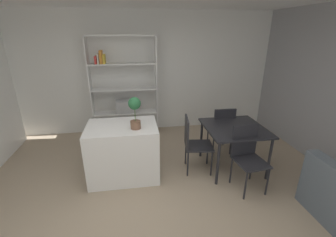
{
  "coord_description": "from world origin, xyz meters",
  "views": [
    {
      "loc": [
        -0.09,
        -2.51,
        2.25
      ],
      "look_at": [
        0.36,
        0.31,
        1.16
      ],
      "focal_mm": 24.29,
      "sensor_mm": 36.0,
      "label": 1
    }
  ],
  "objects_px": {
    "kitchen_island": "(123,151)",
    "dining_chair_near": "(247,152)",
    "dining_chair_far": "(222,127)",
    "dining_chair_island_side": "(193,140)",
    "open_bookshelf": "(123,92)",
    "dining_table": "(234,131)",
    "potted_plant_on_island": "(135,110)"
  },
  "relations": [
    {
      "from": "kitchen_island",
      "to": "dining_chair_near",
      "type": "relative_size",
      "value": 1.12
    },
    {
      "from": "dining_chair_far",
      "to": "dining_chair_island_side",
      "type": "bearing_deg",
      "value": 37.18
    },
    {
      "from": "kitchen_island",
      "to": "dining_chair_island_side",
      "type": "bearing_deg",
      "value": -1.56
    },
    {
      "from": "kitchen_island",
      "to": "dining_chair_far",
      "type": "xyz_separation_m",
      "value": [
        1.85,
        0.47,
        0.11
      ]
    },
    {
      "from": "open_bookshelf",
      "to": "dining_table",
      "type": "xyz_separation_m",
      "value": [
        1.85,
        -1.62,
        -0.35
      ]
    },
    {
      "from": "open_bookshelf",
      "to": "dining_chair_near",
      "type": "height_order",
      "value": "open_bookshelf"
    },
    {
      "from": "potted_plant_on_island",
      "to": "kitchen_island",
      "type": "bearing_deg",
      "value": 147.74
    },
    {
      "from": "kitchen_island",
      "to": "dining_chair_island_side",
      "type": "height_order",
      "value": "dining_chair_island_side"
    },
    {
      "from": "open_bookshelf",
      "to": "dining_chair_island_side",
      "type": "xyz_separation_m",
      "value": [
        1.14,
        -1.61,
        -0.47
      ]
    },
    {
      "from": "open_bookshelf",
      "to": "dining_chair_island_side",
      "type": "height_order",
      "value": "open_bookshelf"
    },
    {
      "from": "dining_table",
      "to": "dining_chair_island_side",
      "type": "height_order",
      "value": "dining_chair_island_side"
    },
    {
      "from": "open_bookshelf",
      "to": "dining_chair_far",
      "type": "distance_m",
      "value": 2.21
    },
    {
      "from": "dining_chair_far",
      "to": "open_bookshelf",
      "type": "bearing_deg",
      "value": -29.07
    },
    {
      "from": "kitchen_island",
      "to": "dining_chair_far",
      "type": "relative_size",
      "value": 1.16
    },
    {
      "from": "potted_plant_on_island",
      "to": "dining_table",
      "type": "distance_m",
      "value": 1.71
    },
    {
      "from": "open_bookshelf",
      "to": "dining_chair_far",
      "type": "height_order",
      "value": "open_bookshelf"
    },
    {
      "from": "dining_table",
      "to": "kitchen_island",
      "type": "bearing_deg",
      "value": 178.6
    },
    {
      "from": "dining_chair_island_side",
      "to": "potted_plant_on_island",
      "type": "bearing_deg",
      "value": 104.34
    },
    {
      "from": "dining_chair_far",
      "to": "dining_chair_island_side",
      "type": "distance_m",
      "value": 0.87
    },
    {
      "from": "kitchen_island",
      "to": "dining_chair_far",
      "type": "height_order",
      "value": "dining_chair_far"
    },
    {
      "from": "dining_chair_near",
      "to": "dining_chair_far",
      "type": "relative_size",
      "value": 1.03
    },
    {
      "from": "dining_table",
      "to": "dining_chair_island_side",
      "type": "relative_size",
      "value": 1.04
    },
    {
      "from": "kitchen_island",
      "to": "open_bookshelf",
      "type": "bearing_deg",
      "value": 90.16
    },
    {
      "from": "dining_table",
      "to": "dining_chair_island_side",
      "type": "distance_m",
      "value": 0.72
    },
    {
      "from": "dining_chair_near",
      "to": "dining_chair_far",
      "type": "bearing_deg",
      "value": 83.16
    },
    {
      "from": "open_bookshelf",
      "to": "dining_chair_island_side",
      "type": "distance_m",
      "value": 2.03
    },
    {
      "from": "dining_table",
      "to": "dining_chair_far",
      "type": "height_order",
      "value": "dining_chair_far"
    },
    {
      "from": "dining_chair_far",
      "to": "dining_table",
      "type": "bearing_deg",
      "value": 92.08
    },
    {
      "from": "open_bookshelf",
      "to": "dining_chair_far",
      "type": "xyz_separation_m",
      "value": [
        1.85,
        -1.1,
        -0.48
      ]
    },
    {
      "from": "dining_chair_island_side",
      "to": "dining_chair_near",
      "type": "bearing_deg",
      "value": -119.18
    },
    {
      "from": "potted_plant_on_island",
      "to": "open_bookshelf",
      "type": "distance_m",
      "value": 1.73
    },
    {
      "from": "dining_chair_far",
      "to": "dining_chair_near",
      "type": "bearing_deg",
      "value": 91.26
    }
  ]
}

